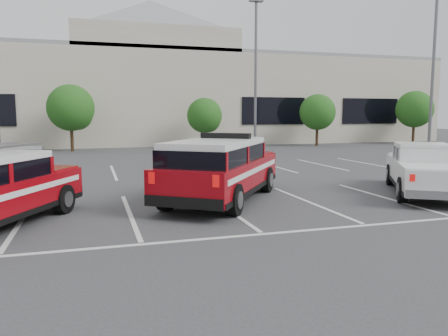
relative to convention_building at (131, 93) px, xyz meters
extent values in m
plane|color=#363639|center=(-0.18, -31.86, -4.72)|extent=(120.00, 120.00, 0.00)
cube|color=silver|center=(-0.18, -27.36, -4.71)|extent=(23.00, 15.00, 0.01)
cube|color=beige|center=(-0.18, 0.14, -0.72)|extent=(60.00, 15.00, 8.00)
cube|color=gray|center=(-0.18, 0.14, 3.43)|extent=(60.00, 15.00, 0.30)
cube|color=beige|center=(1.82, -1.36, 4.28)|extent=(14.00, 12.00, 2.00)
pyramid|color=gray|center=(1.82, -1.36, 6.88)|extent=(15.98, 15.98, 3.20)
cylinder|color=#3F2B19|center=(-5.18, -9.86, -3.80)|extent=(0.24, 0.24, 1.84)
sphere|color=#205316|center=(-5.18, -9.86, -1.56)|extent=(3.37, 3.37, 3.37)
sphere|color=#205316|center=(-4.78, -9.66, -2.07)|extent=(2.24, 2.24, 2.24)
cylinder|color=#3F2B19|center=(4.82, -9.86, -3.96)|extent=(0.24, 0.24, 1.51)
sphere|color=#205316|center=(4.82, -9.86, -2.11)|extent=(2.77, 2.77, 2.77)
sphere|color=#205316|center=(5.22, -9.66, -2.53)|extent=(1.85, 1.85, 1.85)
cylinder|color=#3F2B19|center=(14.82, -9.86, -3.88)|extent=(0.24, 0.24, 1.67)
sphere|color=#205316|center=(14.82, -9.86, -1.84)|extent=(3.07, 3.07, 3.07)
sphere|color=#205316|center=(15.22, -9.66, -2.30)|extent=(2.05, 2.05, 2.05)
cylinder|color=#3F2B19|center=(24.82, -9.86, -3.80)|extent=(0.24, 0.24, 1.84)
sphere|color=#205316|center=(24.82, -9.86, -1.56)|extent=(3.37, 3.37, 3.37)
sphere|color=#205316|center=(25.22, -9.66, -2.07)|extent=(2.24, 2.24, 2.24)
cube|color=#59595E|center=(-8.18, -19.86, -4.62)|extent=(0.60, 0.60, 0.20)
cube|color=#59595E|center=(6.82, -15.86, -4.62)|extent=(0.60, 0.60, 0.20)
cylinder|color=#59595E|center=(6.82, -15.86, 0.28)|extent=(0.18, 0.18, 10.00)
cube|color=#59595E|center=(6.82, -15.86, 5.40)|extent=(0.90, 0.40, 0.24)
cube|color=#59595E|center=(15.82, -21.86, -4.62)|extent=(0.60, 0.60, 0.20)
cylinder|color=#59595E|center=(15.82, -21.86, 0.28)|extent=(0.18, 0.18, 10.00)
cube|color=maroon|center=(0.05, -30.67, -3.90)|extent=(5.21, 6.10, 0.91)
cube|color=black|center=(-0.26, -31.11, -3.20)|extent=(4.07, 4.59, 0.48)
cube|color=silver|center=(-0.26, -31.11, -2.88)|extent=(3.98, 4.50, 0.17)
cube|color=black|center=(0.28, -30.36, -2.71)|extent=(1.48, 1.17, 0.16)
cube|color=silver|center=(6.89, -31.61, -4.00)|extent=(4.52, 5.66, 0.80)
cube|color=black|center=(7.15, -31.19, -3.39)|extent=(2.51, 2.57, 0.42)
cube|color=silver|center=(7.15, -31.19, -3.11)|extent=(2.45, 2.52, 0.15)
camera|label=1|loc=(-3.79, -43.59, -2.04)|focal=35.00mm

